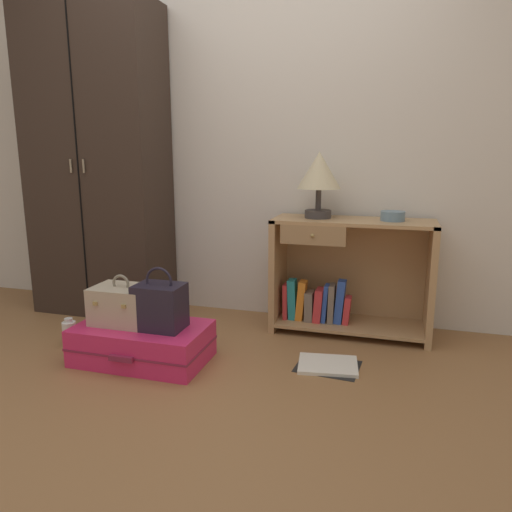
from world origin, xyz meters
name	(u,v)px	position (x,y,z in m)	size (l,w,h in m)	color
ground_plane	(167,409)	(0.00, 0.00, 0.00)	(9.00, 9.00, 0.00)	olive
back_wall	(257,132)	(0.00, 1.50, 1.30)	(6.40, 0.10, 2.60)	silver
wardrobe	(98,165)	(-1.10, 1.20, 1.07)	(0.96, 0.47, 2.14)	#33261E
bookshelf	(345,277)	(0.67, 1.25, 0.36)	(1.01, 0.40, 0.75)	tan
table_lamp	(319,174)	(0.48, 1.25, 1.03)	(0.28, 0.28, 0.42)	#3D3838
bowl	(393,216)	(0.95, 1.24, 0.78)	(0.15, 0.15, 0.06)	slate
suitcase_large	(143,343)	(-0.37, 0.45, 0.10)	(0.74, 0.45, 0.21)	#DB2860
train_case	(122,304)	(-0.50, 0.46, 0.32)	(0.32, 0.25, 0.28)	#B7A88E
handbag	(160,306)	(-0.25, 0.44, 0.34)	(0.26, 0.19, 0.35)	#231E2D
bottle	(70,333)	(-0.91, 0.51, 0.08)	(0.08, 0.08, 0.18)	white
open_book_on_floor	(328,365)	(0.65, 0.66, 0.01)	(0.36, 0.30, 0.02)	white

